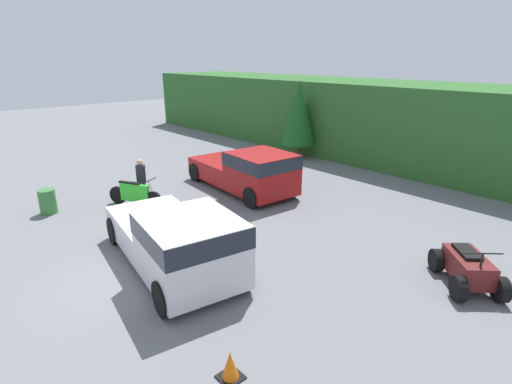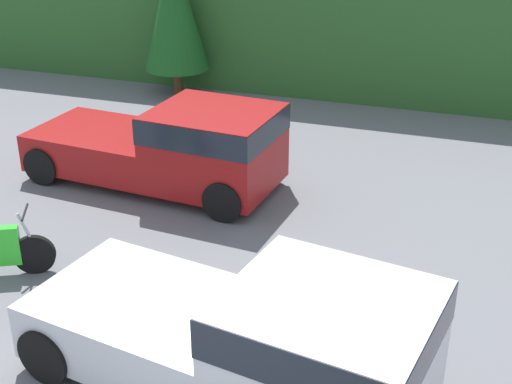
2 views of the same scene
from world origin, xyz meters
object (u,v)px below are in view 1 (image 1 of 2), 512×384
pickup_truck_second (178,239)px  traffic_cone (230,366)px  quad_atv (467,268)px  steel_barrel (48,201)px  pickup_truck_red (249,170)px  dirt_bike (135,194)px  rider_person (141,179)px

pickup_truck_second → traffic_cone: 4.03m
quad_atv → steel_barrel: 13.56m
pickup_truck_red → dirt_bike: (-1.57, -4.27, -0.47)m
rider_person → steel_barrel: bearing=-138.7°
dirt_bike → steel_barrel: dirt_bike is taller
dirt_bike → quad_atv: 11.14m
pickup_truck_second → dirt_bike: (-5.28, 1.34, -0.47)m
dirt_bike → pickup_truck_second: bearing=-41.3°
quad_atv → traffic_cone: 6.42m
pickup_truck_red → rider_person: (-1.77, -3.87, -0.01)m
steel_barrel → pickup_truck_red: bearing=66.2°
pickup_truck_red → quad_atv: 9.01m
pickup_truck_red → quad_atv: size_ratio=2.48×
pickup_truck_second → rider_person: bearing=171.7°
pickup_truck_red → pickup_truck_second: size_ratio=0.99×
traffic_cone → steel_barrel: bearing=-179.9°
dirt_bike → rider_person: 0.64m
dirt_bike → quad_atv: (10.54, 3.62, -0.03)m
traffic_cone → steel_barrel: (-10.53, -0.02, 0.19)m
pickup_truck_red → rider_person: size_ratio=3.17×
steel_barrel → dirt_bike: bearing=60.6°
rider_person → traffic_cone: size_ratio=3.15×
pickup_truck_red → pickup_truck_second: bearing=-51.7°
quad_atv → pickup_truck_second: bearing=-92.4°
pickup_truck_second → traffic_cone: pickup_truck_second is taller
pickup_truck_red → traffic_cone: size_ratio=9.97×
pickup_truck_red → quad_atv: bearing=0.6°
rider_person → steel_barrel: 3.34m
dirt_bike → traffic_cone: dirt_bike is taller
pickup_truck_second → steel_barrel: (-6.77, -1.30, -0.51)m
quad_atv → rider_person: rider_person is taller
quad_atv → rider_person: 11.23m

